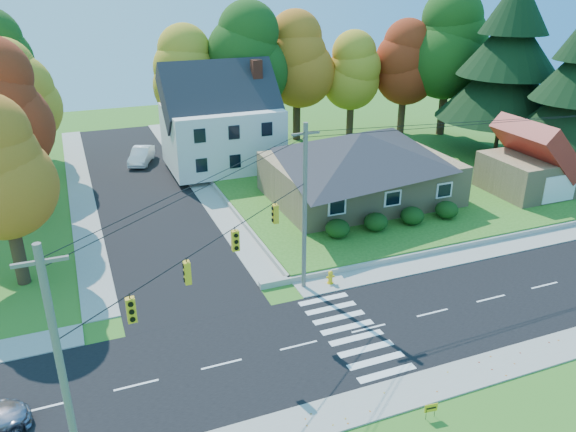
% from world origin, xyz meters
% --- Properties ---
extents(ground, '(120.00, 120.00, 0.00)m').
position_xyz_m(ground, '(0.00, 0.00, 0.00)').
color(ground, '#3D7923').
extents(road_main, '(90.00, 8.00, 0.02)m').
position_xyz_m(road_main, '(0.00, 0.00, 0.01)').
color(road_main, black).
rests_on(road_main, ground).
extents(road_cross, '(8.00, 44.00, 0.02)m').
position_xyz_m(road_cross, '(-8.00, 26.00, 0.01)').
color(road_cross, black).
rests_on(road_cross, ground).
extents(sidewalk_north, '(90.00, 2.00, 0.08)m').
position_xyz_m(sidewalk_north, '(0.00, 5.00, 0.04)').
color(sidewalk_north, '#9C9A90').
rests_on(sidewalk_north, ground).
extents(sidewalk_south, '(90.00, 2.00, 0.08)m').
position_xyz_m(sidewalk_south, '(0.00, -5.00, 0.04)').
color(sidewalk_south, '#9C9A90').
rests_on(sidewalk_south, ground).
extents(lawn, '(30.00, 30.00, 0.50)m').
position_xyz_m(lawn, '(13.00, 21.00, 0.25)').
color(lawn, '#3D7923').
rests_on(lawn, ground).
extents(ranch_house, '(14.60, 10.60, 5.40)m').
position_xyz_m(ranch_house, '(8.00, 16.00, 3.27)').
color(ranch_house, tan).
rests_on(ranch_house, lawn).
extents(colonial_house, '(10.40, 8.40, 9.60)m').
position_xyz_m(colonial_house, '(0.04, 28.00, 4.58)').
color(colonial_house, silver).
rests_on(colonial_house, lawn).
extents(garage, '(7.30, 6.30, 4.60)m').
position_xyz_m(garage, '(22.00, 11.99, 2.84)').
color(garage, tan).
rests_on(garage, lawn).
extents(hedge_row, '(10.70, 1.70, 1.27)m').
position_xyz_m(hedge_row, '(7.50, 9.80, 1.14)').
color(hedge_row, '#163A10').
rests_on(hedge_row, lawn).
extents(traffic_infrastructure, '(38.10, 10.66, 10.00)m').
position_xyz_m(traffic_infrastructure, '(-0.15, 1.35, 5.15)').
color(traffic_infrastructure, '#666059').
rests_on(traffic_infrastructure, ground).
extents(tree_lot_0, '(6.72, 6.72, 12.51)m').
position_xyz_m(tree_lot_0, '(-2.00, 34.00, 8.31)').
color(tree_lot_0, '#3F2A19').
rests_on(tree_lot_0, lawn).
extents(tree_lot_1, '(7.84, 7.84, 14.60)m').
position_xyz_m(tree_lot_1, '(4.00, 33.00, 9.61)').
color(tree_lot_1, '#3F2A19').
rests_on(tree_lot_1, lawn).
extents(tree_lot_2, '(7.28, 7.28, 13.56)m').
position_xyz_m(tree_lot_2, '(10.00, 34.00, 8.96)').
color(tree_lot_2, '#3F2A19').
rests_on(tree_lot_2, lawn).
extents(tree_lot_3, '(6.16, 6.16, 11.47)m').
position_xyz_m(tree_lot_3, '(16.00, 33.00, 7.65)').
color(tree_lot_3, '#3F2A19').
rests_on(tree_lot_3, lawn).
extents(tree_lot_4, '(6.72, 6.72, 12.51)m').
position_xyz_m(tree_lot_4, '(22.00, 32.00, 8.31)').
color(tree_lot_4, '#3F2A19').
rests_on(tree_lot_4, lawn).
extents(tree_lot_5, '(8.40, 8.40, 15.64)m').
position_xyz_m(tree_lot_5, '(26.00, 30.00, 10.27)').
color(tree_lot_5, '#3F2A19').
rests_on(tree_lot_5, lawn).
extents(conifer_east_a, '(12.80, 12.80, 16.96)m').
position_xyz_m(conifer_east_a, '(27.00, 22.00, 9.39)').
color(conifer_east_a, '#3F2A19').
rests_on(conifer_east_a, lawn).
extents(tree_west_0, '(6.16, 6.16, 11.47)m').
position_xyz_m(tree_west_0, '(-17.00, 12.00, 7.15)').
color(tree_west_0, '#3F2A19').
rests_on(tree_west_0, ground).
extents(tree_west_2, '(6.72, 6.72, 12.51)m').
position_xyz_m(tree_west_2, '(-17.00, 32.00, 7.81)').
color(tree_west_2, '#3F2A19').
rests_on(tree_west_2, ground).
extents(white_car, '(3.29, 5.08, 1.58)m').
position_xyz_m(white_car, '(-6.90, 33.10, 0.81)').
color(white_car, white).
rests_on(white_car, road_cross).
extents(fire_hydrant, '(0.51, 0.40, 0.90)m').
position_xyz_m(fire_hydrant, '(0.13, 4.94, 0.43)').
color(fire_hydrant, gold).
rests_on(fire_hydrant, ground).
extents(yard_sign, '(0.59, 0.10, 0.74)m').
position_xyz_m(yard_sign, '(-0.81, -6.65, 0.52)').
color(yard_sign, black).
rests_on(yard_sign, ground).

